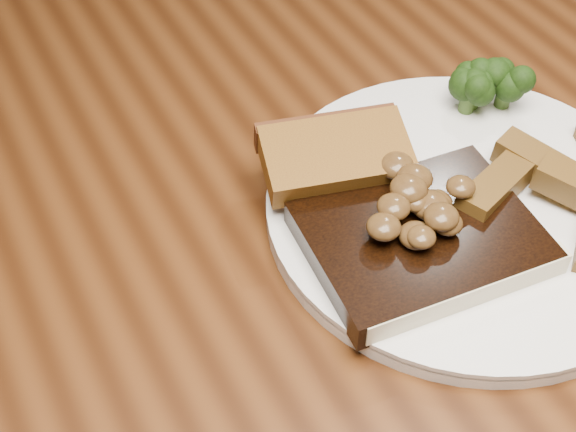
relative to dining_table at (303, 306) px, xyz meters
name	(u,v)px	position (x,y,z in m)	size (l,w,h in m)	color
dining_table	(303,306)	(0.00, 0.00, 0.00)	(1.60, 0.90, 0.75)	#49250E
chair_far	(38,88)	(-0.09, 0.65, -0.18)	(0.41, 0.41, 0.86)	black
plate	(466,210)	(0.12, -0.04, 0.10)	(0.31, 0.31, 0.01)	white
steak	(420,239)	(0.06, -0.06, 0.12)	(0.16, 0.12, 0.02)	black
steak_bone	(465,295)	(0.06, -0.12, 0.11)	(0.16, 0.01, 0.02)	beige
mushroom_pile	(417,198)	(0.06, -0.05, 0.14)	(0.08, 0.08, 0.03)	#53391A
garlic_bread	(335,175)	(0.04, 0.02, 0.12)	(0.11, 0.06, 0.02)	brown
potato_wedges	(569,168)	(0.20, -0.06, 0.12)	(0.13, 0.13, 0.02)	brown
broccoli_cluster	(483,103)	(0.19, 0.03, 0.12)	(0.08, 0.08, 0.04)	#19330B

